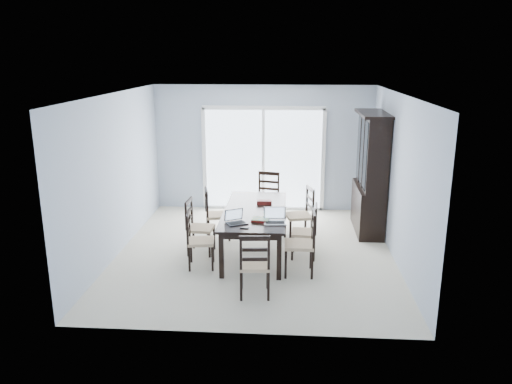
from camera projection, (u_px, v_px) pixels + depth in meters
floor at (255, 253)px, 8.29m from camera, size 5.00×5.00×0.00m
ceiling at (255, 94)px, 7.60m from camera, size 5.00×5.00×0.00m
back_wall at (263, 149)px, 10.35m from camera, size 4.50×0.02×2.60m
wall_left at (117, 174)px, 8.09m from camera, size 0.02×5.00×2.60m
wall_right at (398, 179)px, 7.80m from camera, size 0.02×5.00×2.60m
balcony at (265, 198)px, 11.67m from camera, size 4.50×2.00×0.10m
railing at (268, 164)px, 12.47m from camera, size 4.50×0.06×1.10m
dining_table at (255, 214)px, 8.11m from camera, size 1.00×2.20×0.75m
china_hutch at (371, 175)px, 9.07m from camera, size 0.50×1.38×2.20m
sliding_door at (263, 159)px, 10.38m from camera, size 2.52×0.05×2.18m
chair_left_near at (195, 234)px, 7.60m from camera, size 0.44×0.43×1.02m
chair_left_mid at (195, 221)px, 8.15m from camera, size 0.43×0.42×1.05m
chair_left_far at (213, 208)px, 8.79m from camera, size 0.49×0.48×1.06m
chair_right_near at (306, 236)px, 7.34m from camera, size 0.44×0.43×1.13m
chair_right_mid at (309, 226)px, 7.97m from camera, size 0.42×0.40×1.02m
chair_right_far at (304, 208)px, 8.70m from camera, size 0.52×0.52×1.12m
chair_end_near at (255, 259)px, 6.60m from camera, size 0.43×0.44×1.07m
chair_end_far at (268, 192)px, 9.70m from camera, size 0.51×0.52×1.14m
laptop_dark at (237, 221)px, 7.39m from camera, size 0.36×0.32×0.20m
laptop_silver at (275, 220)px, 7.41m from camera, size 0.35×0.26×0.23m
book_stack at (260, 220)px, 7.53m from camera, size 0.28×0.23×0.04m
cell_phone at (244, 228)px, 7.21m from camera, size 0.13×0.07×0.01m
game_box at (264, 202)px, 8.39m from camera, size 0.26×0.14×0.06m
hot_tub at (250, 174)px, 11.67m from camera, size 2.06×1.90×0.96m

